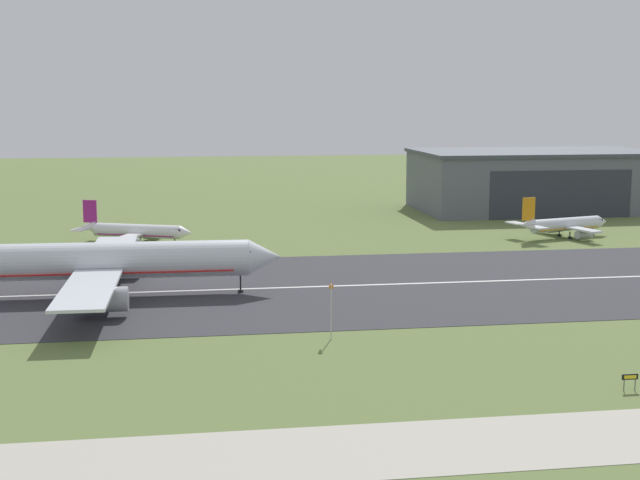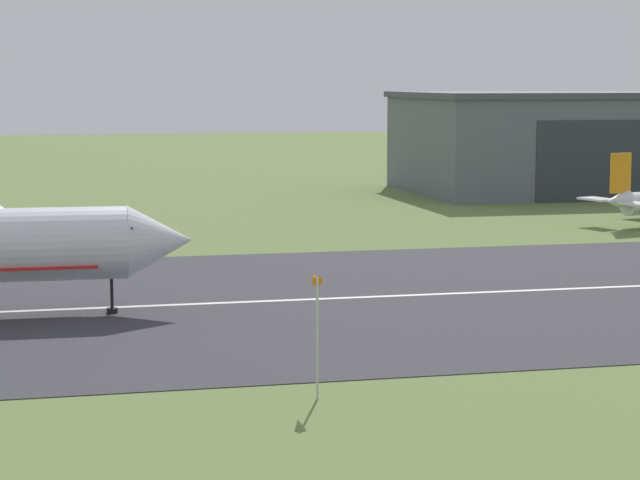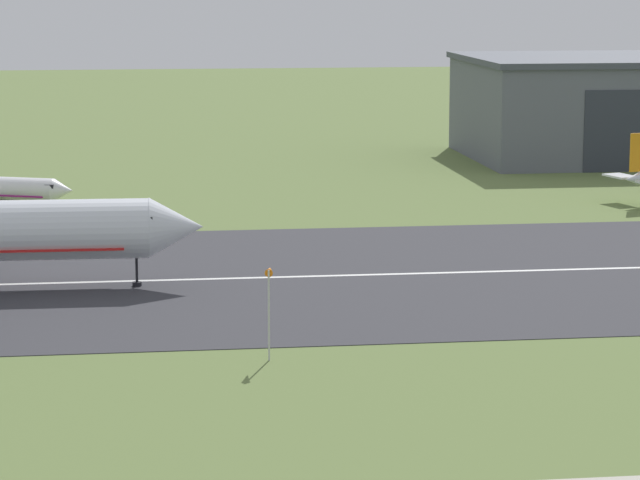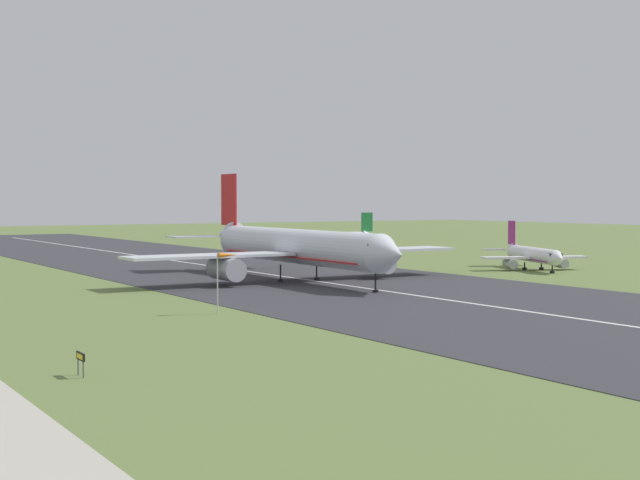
{
  "view_description": "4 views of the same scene",
  "coord_description": "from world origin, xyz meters",
  "px_view_note": "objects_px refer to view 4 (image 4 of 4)",
  "views": [
    {
      "loc": [
        -14.29,
        -36.34,
        29.14
      ],
      "look_at": [
        5.66,
        95.19,
        7.88
      ],
      "focal_mm": 50.0,
      "sensor_mm": 36.0,
      "label": 1
    },
    {
      "loc": [
        -12.17,
        2.76,
        17.31
      ],
      "look_at": [
        6.83,
        84.0,
        6.65
      ],
      "focal_mm": 70.0,
      "sensor_mm": 36.0,
      "label": 2
    },
    {
      "loc": [
        -7.75,
        -40.02,
        28.06
      ],
      "look_at": [
        7.93,
        77.32,
        7.2
      ],
      "focal_mm": 85.0,
      "sensor_mm": 36.0,
      "label": 3
    },
    {
      "loc": [
        91.77,
        24.98,
        12.51
      ],
      "look_at": [
        0.35,
        82.59,
        7.78
      ],
      "focal_mm": 50.0,
      "sensor_mm": 36.0,
      "label": 4
    }
  ],
  "objects_px": {
    "airplane_parked_west": "(341,238)",
    "windsock_pole": "(226,259)",
    "runway_sign": "(81,358)",
    "airplane_parked_east": "(533,255)",
    "airplane_landing": "(296,247)"
  },
  "relations": [
    {
      "from": "airplane_parked_east",
      "to": "runway_sign",
      "type": "relative_size",
      "value": 13.98
    },
    {
      "from": "airplane_parked_west",
      "to": "runway_sign",
      "type": "xyz_separation_m",
      "value": [
        128.03,
        -107.14,
        -1.71
      ]
    },
    {
      "from": "airplane_parked_east",
      "to": "windsock_pole",
      "type": "relative_size",
      "value": 3.58
    },
    {
      "from": "runway_sign",
      "to": "airplane_parked_east",
      "type": "bearing_deg",
      "value": 118.31
    },
    {
      "from": "airplane_parked_west",
      "to": "airplane_landing",
      "type": "bearing_deg",
      "value": -38.03
    },
    {
      "from": "windsock_pole",
      "to": "runway_sign",
      "type": "bearing_deg",
      "value": -42.88
    },
    {
      "from": "airplane_parked_east",
      "to": "runway_sign",
      "type": "distance_m",
      "value": 113.45
    },
    {
      "from": "runway_sign",
      "to": "airplane_landing",
      "type": "bearing_deg",
      "value": 137.9
    },
    {
      "from": "airplane_landing",
      "to": "airplane_parked_east",
      "type": "distance_m",
      "value": 48.02
    },
    {
      "from": "airplane_landing",
      "to": "runway_sign",
      "type": "xyz_separation_m",
      "value": [
        57.62,
        -52.07,
        -3.92
      ]
    },
    {
      "from": "airplane_parked_east",
      "to": "runway_sign",
      "type": "xyz_separation_m",
      "value": [
        53.8,
        -99.87,
        -1.36
      ]
    },
    {
      "from": "airplane_landing",
      "to": "airplane_parked_east",
      "type": "height_order",
      "value": "airplane_landing"
    },
    {
      "from": "airplane_parked_west",
      "to": "windsock_pole",
      "type": "height_order",
      "value": "airplane_parked_west"
    },
    {
      "from": "airplane_parked_west",
      "to": "airplane_parked_east",
      "type": "height_order",
      "value": "airplane_parked_west"
    },
    {
      "from": "airplane_landing",
      "to": "airplane_parked_west",
      "type": "relative_size",
      "value": 2.86
    }
  ]
}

